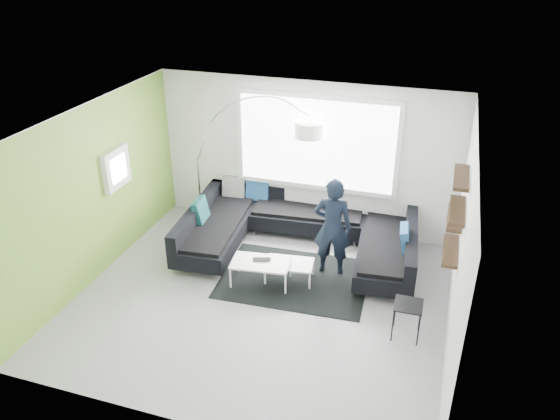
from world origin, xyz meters
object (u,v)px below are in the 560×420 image
object	(u,v)px
coffee_table	(275,271)
person	(333,227)
arc_lamp	(197,161)
sectional_sofa	(300,233)
laptop	(262,261)
side_table	(407,320)

from	to	relation	value
coffee_table	person	distance (m)	1.16
arc_lamp	person	bearing A→B (deg)	-24.11
coffee_table	person	world-z (taller)	person
sectional_sofa	laptop	bearing A→B (deg)	-111.48
arc_lamp	side_table	size ratio (longest dim) A/B	4.80
coffee_table	arc_lamp	xyz separation A→B (m)	(-2.00, 1.50, 1.08)
sectional_sofa	side_table	distance (m)	2.63
side_table	person	xyz separation A→B (m)	(-1.36, 1.26, 0.57)
arc_lamp	side_table	distance (m)	4.80
arc_lamp	coffee_table	bearing A→B (deg)	-42.38
sectional_sofa	laptop	distance (m)	1.13
laptop	side_table	bearing A→B (deg)	-31.41
side_table	laptop	distance (m)	2.42
person	laptop	xyz separation A→B (m)	(-0.98, -0.65, -0.44)
sectional_sofa	coffee_table	size ratio (longest dim) A/B	3.46
arc_lamp	person	xyz separation A→B (m)	(2.78, -0.94, -0.43)
laptop	arc_lamp	bearing A→B (deg)	122.01
sectional_sofa	coffee_table	world-z (taller)	sectional_sofa
sectional_sofa	arc_lamp	xyz separation A→B (m)	(-2.13, 0.51, 0.90)
sectional_sofa	person	bearing A→B (deg)	-38.06
coffee_table	person	size ratio (longest dim) A/B	0.71
arc_lamp	person	distance (m)	2.97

